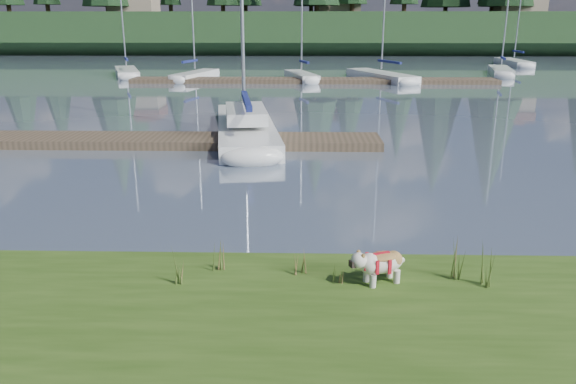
{
  "coord_description": "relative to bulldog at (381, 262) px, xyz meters",
  "views": [
    {
      "loc": [
        1.21,
        -10.66,
        4.3
      ],
      "look_at": [
        0.95,
        -0.5,
        1.17
      ],
      "focal_mm": 35.0,
      "sensor_mm": 36.0,
      "label": 1
    }
  ],
  "objects": [
    {
      "name": "weed_1",
      "position": [
        -1.24,
        0.24,
        -0.14
      ],
      "size": [
        0.17,
        0.14,
        0.49
      ],
      "color": "#475B23",
      "rests_on": "bank"
    },
    {
      "name": "weed_0",
      "position": [
        -2.56,
        0.39,
        -0.13
      ],
      "size": [
        0.17,
        0.14,
        0.51
      ],
      "color": "#475B23",
      "rests_on": "bank"
    },
    {
      "name": "mud_lip",
      "position": [
        -2.45,
        1.01,
        -0.63
      ],
      "size": [
        60.0,
        0.5,
        0.14
      ],
      "primitive_type": "cube",
      "color": "#33281C",
      "rests_on": "ground"
    },
    {
      "name": "weed_5",
      "position": [
        1.26,
        0.17,
        -0.05
      ],
      "size": [
        0.17,
        0.14,
        0.71
      ],
      "color": "#475B23",
      "rests_on": "bank"
    },
    {
      "name": "sailboat_bg_3",
      "position": [
        4.36,
        35.45,
        -0.38
      ],
      "size": [
        4.99,
        9.11,
        13.23
      ],
      "rotation": [
        0.0,
        0.0,
        1.95
      ],
      "color": "silver",
      "rests_on": "ground"
    },
    {
      "name": "sailboat_bg_5",
      "position": [
        19.51,
        49.55,
        -0.38
      ],
      "size": [
        1.88,
        8.37,
        11.85
      ],
      "rotation": [
        0.0,
        0.0,
        1.54
      ],
      "color": "silver",
      "rests_on": "ground"
    },
    {
      "name": "bulldog",
      "position": [
        0.0,
        0.0,
        0.0
      ],
      "size": [
        0.95,
        0.62,
        0.56
      ],
      "rotation": [
        0.0,
        0.0,
        3.53
      ],
      "color": "silver",
      "rests_on": "bank"
    },
    {
      "name": "sailboat_bg_4",
      "position": [
        15.09,
        39.61,
        -0.37
      ],
      "size": [
        3.18,
        7.71,
        11.21
      ],
      "rotation": [
        0.0,
        0.0,
        1.34
      ],
      "color": "silver",
      "rests_on": "ground"
    },
    {
      "name": "sailboat_bg_0",
      "position": [
        -15.5,
        37.85,
        -0.38
      ],
      "size": [
        4.15,
        7.98,
        11.49
      ],
      "rotation": [
        0.0,
        0.0,
        1.92
      ],
      "color": "silver",
      "rests_on": "ground"
    },
    {
      "name": "ground",
      "position": [
        -2.45,
        32.61,
        -0.7
      ],
      "size": [
        200.0,
        200.0,
        0.0
      ],
      "primitive_type": "plane",
      "color": "slate",
      "rests_on": "ground"
    },
    {
      "name": "sailboat_bg_2",
      "position": [
        -1.45,
        34.78,
        -0.37
      ],
      "size": [
        2.87,
        6.54,
        9.83
      ],
      "rotation": [
        0.0,
        0.0,
        1.83
      ],
      "color": "silver",
      "rests_on": "ground"
    },
    {
      "name": "sailboat_bg_1",
      "position": [
        -9.15,
        35.24,
        -0.37
      ],
      "size": [
        3.03,
        7.0,
        10.39
      ],
      "rotation": [
        0.0,
        0.0,
        1.32
      ],
      "color": "silver",
      "rests_on": "ground"
    },
    {
      "name": "ridge",
      "position": [
        -2.45,
        75.61,
        1.8
      ],
      "size": [
        200.0,
        20.0,
        5.0
      ],
      "primitive_type": "cube",
      "color": "#193117",
      "rests_on": "ground"
    },
    {
      "name": "weed_2",
      "position": [
        1.6,
        -0.09,
        -0.04
      ],
      "size": [
        0.17,
        0.14,
        0.74
      ],
      "color": "#475B23",
      "rests_on": "bank"
    },
    {
      "name": "weed_4",
      "position": [
        -0.63,
        -0.04,
        -0.19
      ],
      "size": [
        0.17,
        0.14,
        0.37
      ],
      "color": "#475B23",
      "rests_on": "bank"
    },
    {
      "name": "weed_3",
      "position": [
        -3.19,
        -0.11,
        -0.08
      ],
      "size": [
        0.17,
        0.14,
        0.64
      ],
      "color": "#475B23",
      "rests_on": "bank"
    },
    {
      "name": "dock_near",
      "position": [
        -6.45,
        11.61,
        -0.55
      ],
      "size": [
        16.0,
        2.0,
        0.3
      ],
      "primitive_type": "cube",
      "color": "#4C3D2C",
      "rests_on": "ground"
    },
    {
      "name": "dock_far",
      "position": [
        -0.45,
        32.61,
        -0.55
      ],
      "size": [
        26.0,
        2.2,
        0.3
      ],
      "primitive_type": "cube",
      "color": "#4C3D2C",
      "rests_on": "ground"
    },
    {
      "name": "sailboat_main",
      "position": [
        -3.52,
        14.03,
        -0.28
      ],
      "size": [
        3.46,
        10.46,
        14.63
      ],
      "rotation": [
        0.0,
        0.0,
        1.71
      ],
      "color": "silver",
      "rests_on": "ground"
    }
  ]
}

